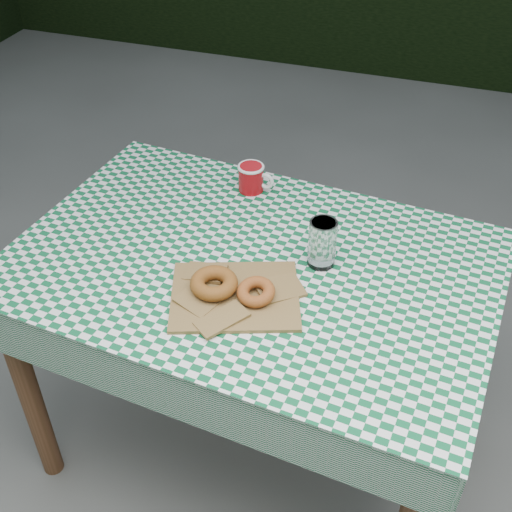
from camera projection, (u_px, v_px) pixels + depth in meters
The scene contains 8 objects.
ground at pixel (256, 408), 2.20m from camera, with size 60.00×60.00×0.00m, color #52524C.
table at pixel (252, 364), 1.86m from camera, with size 1.18×0.78×0.75m, color brown.
tablecloth at pixel (251, 262), 1.62m from camera, with size 1.20×0.80×0.01m, color #0D5930.
paper_bag at pixel (235, 295), 1.51m from camera, with size 0.30×0.24×0.02m, color olive.
bagel_front at pixel (214, 283), 1.51m from camera, with size 0.11×0.11×0.04m, color brown.
bagel_back at pixel (256, 292), 1.49m from camera, with size 0.09×0.09×0.03m, color #A45D21.
coffee_mug at pixel (251, 178), 1.85m from camera, with size 0.14×0.14×0.08m, color #A20A10, non-canonical shape.
drinking_glass at pixel (322, 243), 1.58m from camera, with size 0.07×0.07×0.12m, color white.
Camera 1 is at (0.44, -1.32, 1.78)m, focal length 45.69 mm.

